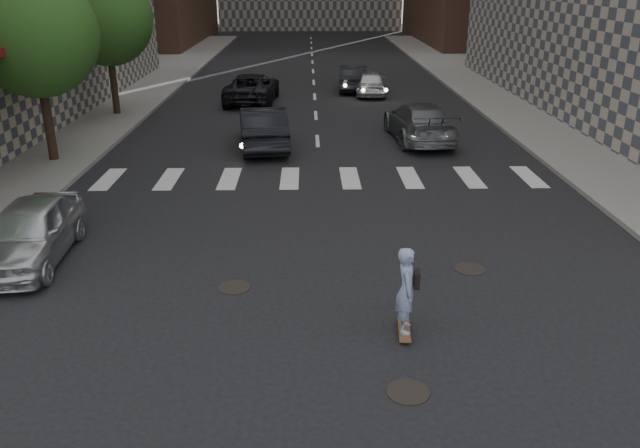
# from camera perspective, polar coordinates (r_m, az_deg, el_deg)

# --- Properties ---
(ground) EXTENTS (160.00, 160.00, 0.00)m
(ground) POSITION_cam_1_polar(r_m,az_deg,el_deg) (12.50, 0.80, -8.31)
(ground) COLOR black
(ground) RESTS_ON ground
(sidewalk_left) EXTENTS (13.00, 80.00, 0.15)m
(sidewalk_left) POSITION_cam_1_polar(r_m,az_deg,el_deg) (34.45, -25.65, 9.31)
(sidewalk_left) COLOR gray
(sidewalk_left) RESTS_ON ground
(sidewalk_right) EXTENTS (13.00, 80.00, 0.15)m
(sidewalk_right) POSITION_cam_1_polar(r_m,az_deg,el_deg) (34.77, 24.61, 9.57)
(sidewalk_right) COLOR gray
(sidewalk_right) RESTS_ON ground
(tree_b) EXTENTS (4.20, 4.20, 6.60)m
(tree_b) POSITION_cam_1_polar(r_m,az_deg,el_deg) (23.80, -24.54, 16.02)
(tree_b) COLOR #382619
(tree_b) RESTS_ON sidewalk_left
(tree_c) EXTENTS (4.20, 4.20, 6.60)m
(tree_c) POSITION_cam_1_polar(r_m,az_deg,el_deg) (31.33, -18.88, 17.72)
(tree_c) COLOR #382619
(tree_c) RESTS_ON sidewalk_left
(manhole_a) EXTENTS (0.70, 0.70, 0.02)m
(manhole_a) POSITION_cam_1_polar(r_m,az_deg,el_deg) (10.52, 8.04, -14.95)
(manhole_a) COLOR black
(manhole_a) RESTS_ON ground
(manhole_b) EXTENTS (0.70, 0.70, 0.02)m
(manhole_b) POSITION_cam_1_polar(r_m,az_deg,el_deg) (13.63, -7.84, -5.75)
(manhole_b) COLOR black
(manhole_b) RESTS_ON ground
(manhole_c) EXTENTS (0.70, 0.70, 0.02)m
(manhole_c) POSITION_cam_1_polar(r_m,az_deg,el_deg) (14.72, 13.52, -4.02)
(manhole_c) COLOR black
(manhole_c) RESTS_ON ground
(skateboarder) EXTENTS (0.47, 0.90, 1.76)m
(skateboarder) POSITION_cam_1_polar(r_m,az_deg,el_deg) (11.55, 7.94, -6.00)
(skateboarder) COLOR brown
(skateboarder) RESTS_ON ground
(silver_sedan) EXTENTS (1.90, 4.26, 1.42)m
(silver_sedan) POSITION_cam_1_polar(r_m,az_deg,el_deg) (16.00, -25.03, -0.67)
(silver_sedan) COLOR silver
(silver_sedan) RESTS_ON ground
(traffic_car_a) EXTENTS (2.29, 5.04, 1.60)m
(traffic_car_a) POSITION_cam_1_polar(r_m,az_deg,el_deg) (24.49, -5.23, 8.79)
(traffic_car_a) COLOR black
(traffic_car_a) RESTS_ON ground
(traffic_car_b) EXTENTS (2.54, 5.47, 1.55)m
(traffic_car_b) POSITION_cam_1_polar(r_m,az_deg,el_deg) (25.80, 9.08, 9.21)
(traffic_car_b) COLOR #5A5E61
(traffic_car_b) RESTS_ON ground
(traffic_car_c) EXTENTS (2.78, 5.54, 1.50)m
(traffic_car_c) POSITION_cam_1_polar(r_m,az_deg,el_deg) (33.87, -6.23, 12.28)
(traffic_car_c) COLOR black
(traffic_car_c) RESTS_ON ground
(traffic_car_d) EXTENTS (1.90, 4.19, 1.39)m
(traffic_car_d) POSITION_cam_1_polar(r_m,az_deg,el_deg) (35.87, 4.66, 12.77)
(traffic_car_d) COLOR #B2B3B9
(traffic_car_d) RESTS_ON ground
(traffic_car_e) EXTENTS (1.83, 4.49, 1.45)m
(traffic_car_e) POSITION_cam_1_polar(r_m,az_deg,el_deg) (37.29, 3.06, 13.19)
(traffic_car_e) COLOR black
(traffic_car_e) RESTS_ON ground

